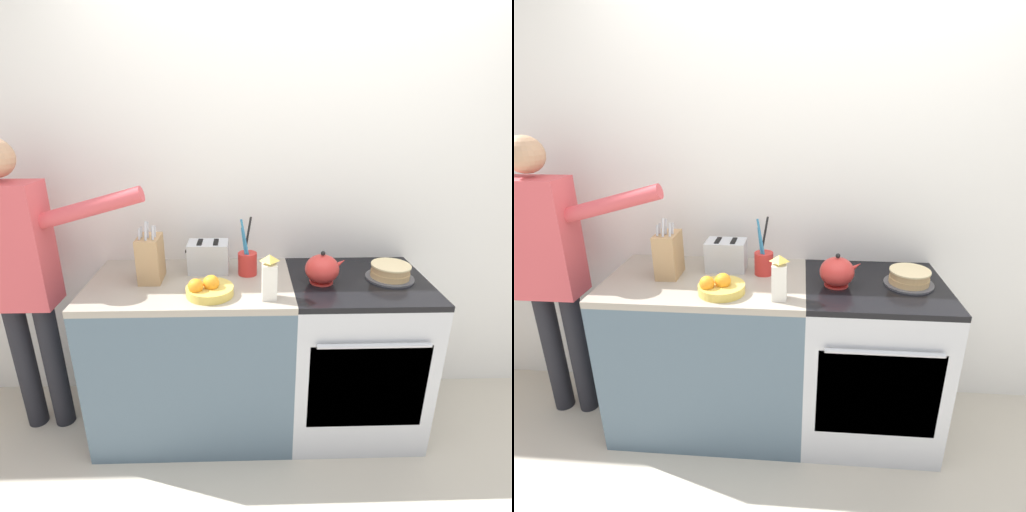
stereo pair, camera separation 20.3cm
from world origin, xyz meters
TOP-DOWN VIEW (x-y plane):
  - ground_plane at (0.00, 0.00)m, footprint 16.00×16.00m
  - wall_back at (0.00, 0.66)m, footprint 8.00×0.04m
  - counter_cabinet at (-0.63, 0.32)m, footprint 1.07×0.64m
  - stove_range at (0.27, 0.32)m, footprint 0.73×0.67m
  - layer_cake at (0.43, 0.32)m, footprint 0.25×0.25m
  - tea_kettle at (0.06, 0.29)m, footprint 0.22×0.18m
  - knife_block at (-0.83, 0.35)m, footprint 0.11×0.17m
  - utensil_crock at (-0.33, 0.41)m, footprint 0.10×0.10m
  - fruit_bowl at (-0.52, 0.15)m, footprint 0.23×0.23m
  - toaster at (-0.54, 0.46)m, footprint 0.23×0.15m
  - milk_carton at (-0.22, 0.11)m, footprint 0.07×0.07m
  - person_baker at (-1.50, 0.32)m, footprint 0.93×0.20m

SIDE VIEW (x-z plane):
  - ground_plane at x=0.00m, z-range 0.00..0.00m
  - counter_cabinet at x=-0.63m, z-range 0.00..0.91m
  - stove_range at x=0.27m, z-range 0.00..0.91m
  - fruit_bowl at x=-0.52m, z-range 0.90..1.00m
  - layer_cake at x=0.43m, z-range 0.91..0.99m
  - utensil_crock at x=-0.33m, z-range 0.82..1.14m
  - person_baker at x=-1.50m, z-range 0.16..1.81m
  - tea_kettle at x=0.06m, z-range 0.90..1.07m
  - toaster at x=-0.54m, z-range 0.91..1.08m
  - milk_carton at x=-0.22m, z-range 0.91..1.13m
  - knife_block at x=-0.83m, z-range 0.87..1.20m
  - wall_back at x=0.00m, z-range 0.00..2.60m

